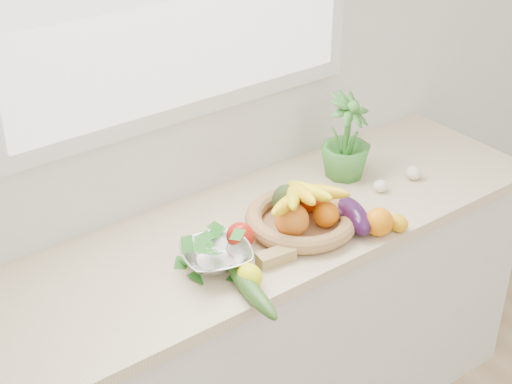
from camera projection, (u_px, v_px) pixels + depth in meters
back_wall at (182, 73)px, 2.44m from camera, size 4.50×0.02×2.70m
counter_cabinet at (241, 348)px, 2.71m from camera, size 2.20×0.58×0.86m
countertop at (240, 240)px, 2.48m from camera, size 2.24×0.62×0.04m
orange_loose at (379, 222)px, 2.45m from camera, size 0.12×0.12×0.09m
lemon_a at (398, 223)px, 2.48m from camera, size 0.07×0.08×0.06m
lemon_b at (250, 276)px, 2.23m from camera, size 0.08×0.10×0.07m
lemon_c at (377, 222)px, 2.47m from camera, size 0.10×0.10×0.07m
apple at (240, 236)px, 2.38m from camera, size 0.11×0.11×0.09m
ginger at (276, 257)px, 2.33m from camera, size 0.12×0.06×0.04m
garlic_a at (332, 215)px, 2.52m from camera, size 0.06×0.06×0.05m
garlic_b at (381, 186)px, 2.69m from camera, size 0.05×0.05×0.04m
garlic_c at (414, 173)px, 2.76m from camera, size 0.07×0.07×0.05m
eggplant at (354, 216)px, 2.49m from camera, size 0.15×0.22×0.08m
cucumber at (252, 292)px, 2.18m from camera, size 0.09×0.28×0.05m
radish at (315, 249)px, 2.38m from camera, size 0.04×0.04×0.03m
potted_herb at (346, 138)px, 2.72m from camera, size 0.23×0.23×0.32m
fruit_basket at (301, 213)px, 2.48m from camera, size 0.47×0.47×0.19m
colander_with_spinach at (216, 251)px, 2.29m from camera, size 0.26×0.26×0.11m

